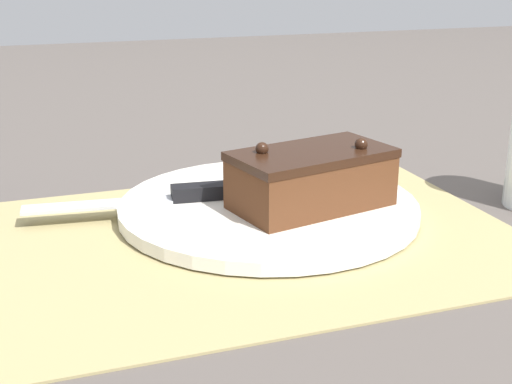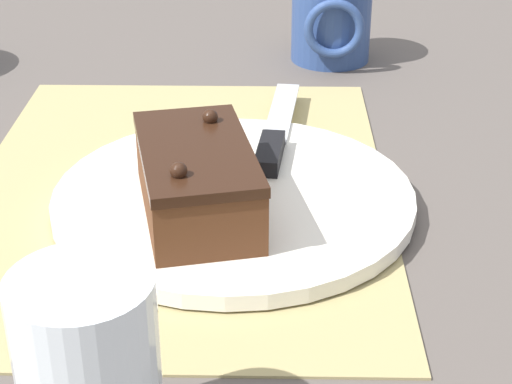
# 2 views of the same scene
# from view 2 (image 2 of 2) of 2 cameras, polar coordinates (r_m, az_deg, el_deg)

# --- Properties ---
(ground_plane) EXTENTS (3.00, 3.00, 0.00)m
(ground_plane) POSITION_cam_2_polar(r_m,az_deg,el_deg) (0.70, -5.20, 0.09)
(ground_plane) COLOR #544C47
(placemat_woven) EXTENTS (0.46, 0.34, 0.00)m
(placemat_woven) POSITION_cam_2_polar(r_m,az_deg,el_deg) (0.70, -5.21, 0.23)
(placemat_woven) COLOR tan
(placemat_woven) RESTS_ON ground_plane
(cake_plate) EXTENTS (0.28, 0.28, 0.01)m
(cake_plate) POSITION_cam_2_polar(r_m,az_deg,el_deg) (0.67, -1.49, -0.39)
(cake_plate) COLOR white
(cake_plate) RESTS_ON placemat_woven
(chocolate_cake) EXTENTS (0.16, 0.11, 0.06)m
(chocolate_cake) POSITION_cam_2_polar(r_m,az_deg,el_deg) (0.63, -3.97, 0.85)
(chocolate_cake) COLOR #512D19
(chocolate_cake) RESTS_ON cake_plate
(serving_knife) EXTENTS (0.20, 0.04, 0.01)m
(serving_knife) POSITION_cam_2_polar(r_m,az_deg,el_deg) (0.74, 1.21, 3.60)
(serving_knife) COLOR black
(serving_knife) RESTS_ON cake_plate
(drinking_glass) EXTENTS (0.07, 0.07, 0.11)m
(drinking_glass) POSITION_cam_2_polar(r_m,az_deg,el_deg) (0.43, -11.02, -11.98)
(drinking_glass) COLOR white
(drinking_glass) RESTS_ON ground_plane
(coffee_mug) EXTENTS (0.10, 0.09, 0.10)m
(coffee_mug) POSITION_cam_2_polar(r_m,az_deg,el_deg) (0.98, 5.06, 11.51)
(coffee_mug) COLOR navy
(coffee_mug) RESTS_ON ground_plane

